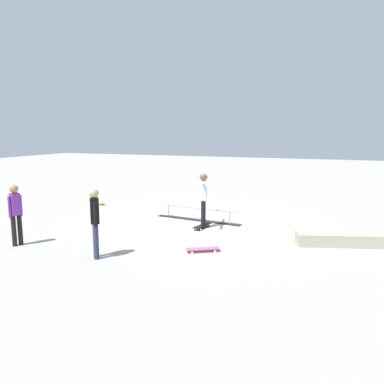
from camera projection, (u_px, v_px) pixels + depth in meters
ground_plane at (197, 221)px, 11.87m from camera, size 60.00×60.00×0.00m
grind_rail at (198, 215)px, 11.97m from camera, size 2.95×0.61×0.44m
skate_ledge at (346, 239)px, 9.33m from camera, size 2.47×1.21×0.31m
skater_main at (203, 196)px, 10.95m from camera, size 0.36×1.29×1.62m
skateboard_main at (202, 226)px, 11.03m from camera, size 0.37×0.82×0.09m
bystander_black_shirt at (95, 219)px, 8.29m from camera, size 0.28×0.32×1.59m
bystander_purple_shirt at (16, 211)px, 9.24m from camera, size 0.23×0.35×1.53m
loose_skateboard_pink at (203, 249)px, 8.85m from camera, size 0.79×0.58×0.09m
loose_skateboard_yellow at (97, 202)px, 14.67m from camera, size 0.82×0.39×0.09m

